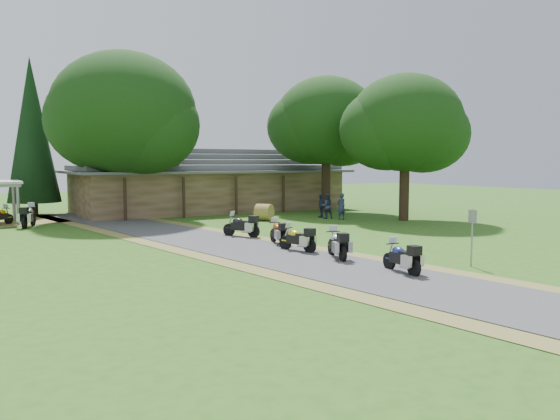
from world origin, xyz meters
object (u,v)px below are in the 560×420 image
motorcycle_row_a (401,256)px  motorcycle_row_c (297,238)px  hay_bale (264,212)px  motorcycle_carport_b (29,215)px  motorcycle_row_b (337,243)px  lodge (210,179)px  motorcycle_row_e (241,225)px  motorcycle_row_d (278,231)px

motorcycle_row_a → motorcycle_row_c: size_ratio=0.99×
hay_bale → motorcycle_carport_b: bearing=163.4°
motorcycle_row_b → hay_bale: 14.50m
motorcycle_row_b → motorcycle_row_c: 2.31m
lodge → motorcycle_row_c: lodge is taller
motorcycle_row_e → hay_bale: bearing=-69.8°
motorcycle_row_d → motorcycle_row_e: (-0.35, 3.05, 0.04)m
lodge → motorcycle_row_d: bearing=-104.6°
motorcycle_row_a → motorcycle_row_e: 10.94m
motorcycle_row_a → motorcycle_row_c: motorcycle_row_c is taller
lodge → motorcycle_row_c: (-5.12, -20.34, -1.86)m
motorcycle_row_a → lodge: bearing=-3.8°
motorcycle_row_a → motorcycle_row_c: (-0.55, 5.66, 0.01)m
lodge → motorcycle_row_e: lodge is taller
motorcycle_row_d → lodge: bearing=-3.2°
motorcycle_row_b → motorcycle_carport_b: bearing=46.3°
hay_bale → motorcycle_row_c: bearing=-113.3°
motorcycle_row_e → motorcycle_carport_b: 13.45m
motorcycle_row_d → motorcycle_carport_b: bearing=45.5°
motorcycle_row_a → motorcycle_carport_b: motorcycle_carport_b is taller
motorcycle_row_c → hay_bale: motorcycle_row_c is taller
motorcycle_row_d → hay_bale: (4.54, 9.27, -0.05)m
motorcycle_row_a → hay_bale: 17.71m
motorcycle_row_d → motorcycle_carport_b: 16.09m
lodge → motorcycle_carport_b: 14.67m
motorcycle_row_b → hay_bale: motorcycle_row_b is taller
hay_bale → motorcycle_row_a: bearing=-104.4°
motorcycle_row_b → hay_bale: (4.56, 13.77, -0.08)m
motorcycle_row_d → hay_bale: 10.32m
motorcycle_row_d → hay_bale: motorcycle_row_d is taller
motorcycle_row_e → motorcycle_row_a: bearing=151.1°
lodge → motorcycle_carport_b: (-13.75, -4.80, -1.76)m
motorcycle_row_b → motorcycle_row_d: motorcycle_row_b is taller
motorcycle_row_c → motorcycle_row_e: (0.04, 5.27, 0.04)m
motorcycle_row_d → motorcycle_row_e: 3.07m
lodge → hay_bale: size_ratio=19.70×
motorcycle_row_b → motorcycle_carport_b: (-9.01, 17.82, 0.07)m
motorcycle_row_c → motorcycle_row_e: 5.27m
motorcycle_row_b → motorcycle_row_e: bearing=22.0°
motorcycle_row_e → motorcycle_row_d: bearing=155.1°
motorcycle_row_b → motorcycle_row_e: (-0.34, 7.54, 0.01)m
hay_bale → motorcycle_row_d: bearing=-116.1°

